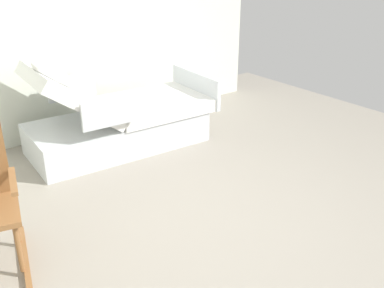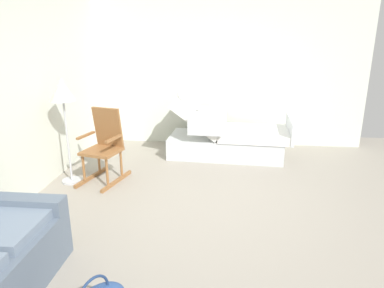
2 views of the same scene
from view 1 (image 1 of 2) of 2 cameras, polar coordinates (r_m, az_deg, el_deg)
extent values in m
plane|color=gray|center=(3.72, 6.13, -10.88)|extent=(6.93, 6.93, 0.00)
cube|color=silver|center=(5.48, -14.70, 15.30)|extent=(0.10, 5.12, 2.70)
cube|color=silver|center=(5.12, -9.44, 1.47)|extent=(0.99, 1.98, 0.35)
cube|color=white|center=(5.24, -4.94, 5.09)|extent=(0.98, 1.21, 0.14)
cube|color=white|center=(4.78, -15.17, 5.92)|extent=(0.96, 0.90, 0.66)
ellipsoid|color=white|center=(4.67, -17.28, 8.45)|extent=(0.37, 0.49, 0.39)
cube|color=silver|center=(4.41, -10.57, 3.96)|extent=(0.07, 0.56, 0.28)
cube|color=silver|center=(5.31, -15.13, 7.00)|extent=(0.07, 0.56, 0.28)
cube|color=silver|center=(5.50, 0.47, 7.33)|extent=(0.95, 0.11, 0.36)
cylinder|color=black|center=(4.62, -16.34, -3.59)|extent=(0.10, 0.10, 0.10)
cylinder|color=black|center=(5.25, -18.92, -0.48)|extent=(0.10, 0.10, 0.10)
cylinder|color=black|center=(5.24, 0.25, 0.87)|extent=(0.10, 0.10, 0.10)
cylinder|color=black|center=(5.81, -3.79, 3.20)|extent=(0.10, 0.10, 0.10)
cube|color=brown|center=(3.60, -20.54, -13.38)|extent=(0.75, 0.23, 0.05)
cylinder|color=brown|center=(3.32, -21.28, -12.19)|extent=(0.04, 0.04, 0.40)
cylinder|color=brown|center=(3.63, -21.67, -8.91)|extent=(0.04, 0.04, 0.40)
cube|color=brown|center=(3.24, -21.91, -4.41)|extent=(0.39, 0.14, 0.03)
camera|label=2|loc=(2.72, 87.94, -1.70)|focal=32.47mm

